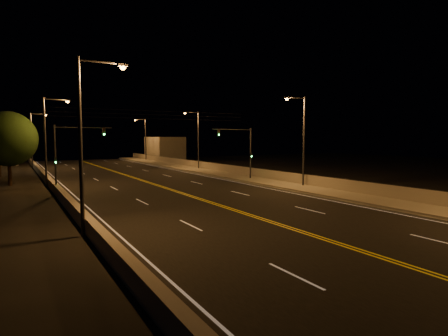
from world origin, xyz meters
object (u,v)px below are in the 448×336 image
streetlight_6 (33,136)px  streetlight_1 (302,136)px  streetlight_4 (86,134)px  traffic_signal_right (243,148)px  traffic_signal_left (67,150)px  streetlight_2 (197,136)px  tree_0 (8,139)px  streetlight_3 (144,137)px  streetlight_5 (48,136)px

streetlight_6 → streetlight_1: bearing=-61.4°
streetlight_4 → traffic_signal_right: 25.83m
streetlight_6 → traffic_signal_left: (1.12, -31.20, -1.32)m
streetlight_1 → traffic_signal_right: streetlight_1 is taller
streetlight_1 → streetlight_2: (0.00, 23.65, 0.00)m
streetlight_6 → tree_0: 22.91m
streetlight_2 → traffic_signal_right: bearing=-95.6°
streetlight_2 → streetlight_6: 26.57m
streetlight_1 → tree_0: bearing=146.1°
streetlight_2 → tree_0: (-24.90, -6.94, -0.32)m
streetlight_2 → traffic_signal_left: streetlight_2 is taller
streetlight_4 → traffic_signal_right: streetlight_4 is taller
streetlight_2 → streetlight_3: bearing=90.0°
streetlight_1 → streetlight_6: (-21.43, 39.35, 0.00)m
streetlight_3 → streetlight_4: size_ratio=1.00×
streetlight_1 → streetlight_2: bearing=90.0°
streetlight_3 → tree_0: (-24.90, -32.50, -0.32)m
traffic_signal_right → tree_0: bearing=159.9°
streetlight_4 → tree_0: 25.18m
traffic_signal_right → tree_0: tree_0 is taller
streetlight_4 → tree_0: streetlight_4 is taller
streetlight_2 → traffic_signal_left: (-20.32, -15.49, -1.32)m
tree_0 → streetlight_6: bearing=81.3°
streetlight_4 → streetlight_5: same height
streetlight_6 → tree_0: bearing=-98.7°
streetlight_1 → streetlight_4: size_ratio=1.00×
streetlight_5 → streetlight_3: bearing=59.3°
streetlight_1 → traffic_signal_left: 21.93m
streetlight_3 → streetlight_2: bearing=-90.0°
streetlight_5 → streetlight_4: bearing=-90.0°
traffic_signal_right → traffic_signal_left: (-18.80, 0.00, 0.00)m
streetlight_4 → streetlight_6: bearing=90.0°
streetlight_2 → traffic_signal_right: size_ratio=1.47×
streetlight_1 → streetlight_5: same height
streetlight_4 → streetlight_6: size_ratio=1.00×
streetlight_1 → streetlight_3: (0.00, 49.21, 0.00)m
streetlight_1 → streetlight_4: bearing=-159.0°
streetlight_1 → streetlight_2: same height
streetlight_3 → tree_0: bearing=-127.5°
streetlight_1 → traffic_signal_right: 8.40m
streetlight_1 → streetlight_4: same height
streetlight_3 → streetlight_6: same height
streetlight_2 → streetlight_6: (-21.43, 15.71, 0.00)m
traffic_signal_left → streetlight_6: bearing=92.0°
streetlight_1 → traffic_signal_left: size_ratio=1.47×
streetlight_4 → streetlight_6: same height
streetlight_5 → traffic_signal_right: bearing=-13.8°
streetlight_2 → streetlight_4: bearing=-123.9°
streetlight_1 → traffic_signal_left: bearing=158.1°
streetlight_4 → streetlight_5: (0.00, 21.30, 0.00)m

